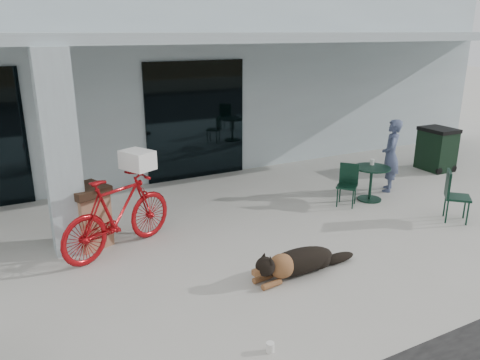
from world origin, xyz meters
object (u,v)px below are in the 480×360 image
wheeled_bin (437,149)px  cafe_chair_far_b (347,186)px  bicycle (118,214)px  cafe_chair_far_a (458,197)px  dog (299,260)px  cafe_table_far (371,184)px  trash_receptacle (88,216)px  person (391,156)px

wheeled_bin → cafe_chair_far_b: bearing=-163.3°
cafe_chair_far_b → bicycle: bearing=-131.9°
cafe_chair_far_a → bicycle: bearing=118.5°
dog → cafe_chair_far_b: (2.40, 1.85, 0.20)m
bicycle → cafe_chair_far_b: bicycle is taller
cafe_table_far → cafe_chair_far_b: cafe_chair_far_b is taller
cafe_chair_far_b → cafe_chair_far_a: bearing=-1.7°
trash_receptacle → dog: bearing=-43.8°
bicycle → cafe_table_far: (5.12, -0.07, -0.27)m
cafe_chair_far_a → person: size_ratio=0.60×
bicycle → person: size_ratio=1.32×
cafe_table_far → person: bearing=19.6°
bicycle → cafe_chair_far_a: (5.72, -1.65, -0.15)m
dog → cafe_chair_far_a: 3.68m
cafe_chair_far_a → person: 1.89m
bicycle → person: (5.89, 0.20, 0.16)m
person → trash_receptacle: bearing=-45.8°
cafe_table_far → wheeled_bin: wheeled_bin is taller
dog → wheeled_bin: (6.05, 2.81, 0.31)m
dog → trash_receptacle: trash_receptacle is taller
dog → cafe_table_far: bearing=25.3°
dog → wheeled_bin: wheeled_bin is taller
cafe_chair_far_b → wheeled_bin: size_ratio=0.78×
cafe_chair_far_b → wheeled_bin: bearing=64.1°
bicycle → dog: size_ratio=1.59×
trash_receptacle → bicycle: bearing=-46.3°
cafe_table_far → cafe_chair_far_b: bearing=-177.4°
bicycle → wheeled_bin: bearing=-108.8°
cafe_table_far → cafe_chair_far_a: cafe_chair_far_a is taller
cafe_chair_far_a → cafe_chair_far_b: cafe_chair_far_a is taller
bicycle → cafe_table_far: size_ratio=2.76×
bicycle → cafe_chair_far_a: size_ratio=2.20×
dog → cafe_table_far: (3.05, 1.87, 0.13)m
cafe_chair_far_a → person: (0.17, 1.85, 0.31)m
person → wheeled_bin: person is taller
bicycle → cafe_chair_far_a: bearing=-130.9°
cafe_chair_far_b → trash_receptacle: size_ratio=0.82×
person → dog: bearing=-14.7°
cafe_chair_far_a → wheeled_bin: bearing=0.9°
cafe_table_far → wheeled_bin: bearing=17.2°
person → cafe_table_far: bearing=-24.5°
cafe_chair_far_a → person: bearing=39.3°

